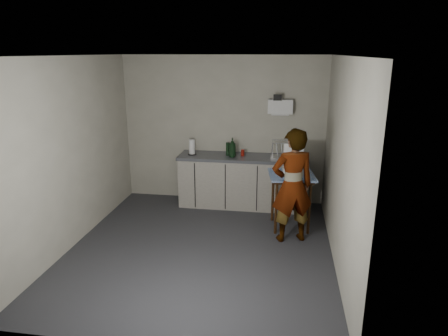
% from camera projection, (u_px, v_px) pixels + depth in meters
% --- Properties ---
extents(ground, '(4.00, 4.00, 0.00)m').
position_uv_depth(ground, '(201.00, 248.00, 5.60)').
color(ground, '#2C2C31').
rests_on(ground, ground).
extents(wall_back, '(3.60, 0.02, 2.60)m').
position_uv_depth(wall_back, '(223.00, 130.00, 7.12)').
color(wall_back, '#AFAB99').
rests_on(wall_back, ground).
extents(wall_right, '(0.02, 4.00, 2.60)m').
position_uv_depth(wall_right, '(340.00, 164.00, 4.97)').
color(wall_right, '#AFAB99').
rests_on(wall_right, ground).
extents(wall_left, '(0.02, 4.00, 2.60)m').
position_uv_depth(wall_left, '(72.00, 153.00, 5.50)').
color(wall_left, '#AFAB99').
rests_on(wall_left, ground).
extents(ceiling, '(3.60, 4.00, 0.01)m').
position_uv_depth(ceiling, '(198.00, 56.00, 4.87)').
color(ceiling, silver).
rests_on(ceiling, wall_back).
extents(kitchen_counter, '(2.24, 0.62, 0.91)m').
position_uv_depth(kitchen_counter, '(243.00, 183.00, 7.03)').
color(kitchen_counter, black).
rests_on(kitchen_counter, ground).
extents(wall_shelf, '(0.42, 0.18, 0.37)m').
position_uv_depth(wall_shelf, '(280.00, 107.00, 6.78)').
color(wall_shelf, white).
rests_on(wall_shelf, ground).
extents(side_table, '(0.75, 0.75, 0.86)m').
position_uv_depth(side_table, '(291.00, 181.00, 6.07)').
color(side_table, '#391D0C').
rests_on(side_table, ground).
extents(standing_man, '(0.70, 0.57, 1.66)m').
position_uv_depth(standing_man, '(292.00, 186.00, 5.62)').
color(standing_man, '#B2A593').
rests_on(standing_man, ground).
extents(soap_bottle, '(0.15, 0.15, 0.33)m').
position_uv_depth(soap_bottle, '(232.00, 147.00, 6.80)').
color(soap_bottle, black).
rests_on(soap_bottle, kitchen_counter).
extents(soda_can, '(0.06, 0.06, 0.11)m').
position_uv_depth(soda_can, '(243.00, 153.00, 6.90)').
color(soda_can, red).
rests_on(soda_can, kitchen_counter).
extents(dark_bottle, '(0.07, 0.07, 0.23)m').
position_uv_depth(dark_bottle, '(228.00, 149.00, 6.91)').
color(dark_bottle, black).
rests_on(dark_bottle, kitchen_counter).
extents(paper_towel, '(0.15, 0.15, 0.27)m').
position_uv_depth(paper_towel, '(192.00, 147.00, 6.97)').
color(paper_towel, black).
rests_on(paper_towel, kitchen_counter).
extents(dish_rack, '(0.41, 0.31, 0.29)m').
position_uv_depth(dish_rack, '(283.00, 154.00, 6.78)').
color(dish_rack, silver).
rests_on(dish_rack, kitchen_counter).
extents(bakery_box, '(0.31, 0.32, 0.43)m').
position_uv_depth(bakery_box, '(293.00, 168.00, 6.03)').
color(bakery_box, white).
rests_on(bakery_box, side_table).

